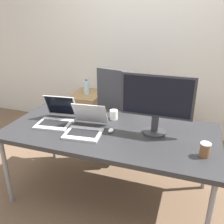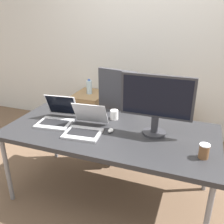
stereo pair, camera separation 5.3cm
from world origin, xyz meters
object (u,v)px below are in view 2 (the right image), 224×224
(mouse, at_px, (111,130))
(coffee_cup_brown, at_px, (204,151))
(office_chair, at_px, (125,123))
(cabinet_left, at_px, (90,111))
(water_bottle, at_px, (89,87))
(coffee_cup_white, at_px, (114,115))
(laptop_left, at_px, (85,126))
(laptop_right, at_px, (57,117))
(monitor, at_px, (156,102))
(cabinet_right, at_px, (171,123))

(mouse, xyz_separation_m, coffee_cup_brown, (0.75, -0.14, 0.04))
(office_chair, height_order, cabinet_left, office_chair)
(water_bottle, distance_m, coffee_cup_white, 1.26)
(mouse, relative_size, coffee_cup_white, 0.73)
(coffee_cup_brown, bearing_deg, water_bottle, 137.70)
(office_chair, distance_m, cabinet_left, 0.87)
(water_bottle, bearing_deg, office_chair, -36.27)
(laptop_left, relative_size, coffee_cup_white, 4.24)
(laptop_left, height_order, coffee_cup_white, laptop_left)
(office_chair, relative_size, laptop_left, 2.90)
(laptop_right, bearing_deg, water_bottle, 102.02)
(monitor, distance_m, coffee_cup_white, 0.51)
(cabinet_right, distance_m, water_bottle, 1.23)
(cabinet_right, xyz_separation_m, laptop_left, (-0.58, -1.34, 0.48))
(laptop_left, distance_m, monitor, 0.63)
(monitor, xyz_separation_m, coffee_cup_white, (-0.42, 0.17, -0.24))
(cabinet_left, xyz_separation_m, coffee_cup_brown, (1.56, -1.42, 0.48))
(cabinet_right, relative_size, coffee_cup_brown, 5.12)
(laptop_left, height_order, monitor, monitor)
(mouse, distance_m, coffee_cup_white, 0.27)
(office_chair, relative_size, coffee_cup_white, 12.29)
(mouse, distance_m, coffee_cup_brown, 0.77)
(mouse, xyz_separation_m, coffee_cup_white, (-0.06, 0.26, 0.03))
(water_bottle, height_order, mouse, water_bottle)
(laptop_right, height_order, mouse, laptop_right)
(monitor, bearing_deg, office_chair, 124.83)
(water_bottle, bearing_deg, cabinet_left, -90.00)
(office_chair, bearing_deg, coffee_cup_white, -84.37)
(cabinet_left, distance_m, mouse, 1.57)
(monitor, distance_m, coffee_cup_brown, 0.52)
(cabinet_right, xyz_separation_m, laptop_right, (-0.91, -1.26, 0.48))
(cabinet_left, relative_size, laptop_right, 1.50)
(laptop_right, distance_m, mouse, 0.54)
(cabinet_left, distance_m, monitor, 1.80)
(cabinet_left, distance_m, water_bottle, 0.37)
(laptop_left, xyz_separation_m, laptop_right, (-0.33, 0.08, 0.00))
(coffee_cup_white, relative_size, coffee_cup_brown, 0.83)
(monitor, bearing_deg, mouse, -164.36)
(laptop_right, bearing_deg, mouse, -2.05)
(water_bottle, bearing_deg, laptop_right, -77.98)
(cabinet_left, bearing_deg, mouse, -57.75)
(laptop_left, bearing_deg, laptop_right, 166.16)
(cabinet_left, height_order, mouse, mouse)
(office_chair, bearing_deg, coffee_cup_brown, -46.42)
(laptop_left, bearing_deg, cabinet_right, 66.70)
(office_chair, relative_size, monitor, 1.87)
(coffee_cup_white, bearing_deg, monitor, -21.60)
(laptop_left, bearing_deg, cabinet_left, 114.11)
(office_chair, distance_m, cabinet_right, 0.71)
(laptop_right, relative_size, mouse, 5.60)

